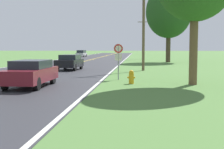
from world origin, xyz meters
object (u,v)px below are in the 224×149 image
at_px(car_maroon_sedan_approaching, 31,73).
at_px(car_silver_van_mid_far, 81,53).
at_px(tree_mid_treeline, 169,12).
at_px(fire_hydrant, 131,77).
at_px(car_black_sedan_mid_near, 70,62).
at_px(traffic_sign, 118,53).

distance_m(car_maroon_sedan_approaching, car_silver_van_mid_far, 53.58).
bearing_deg(car_silver_van_mid_far, tree_mid_treeline, -143.19).
xyz_separation_m(fire_hydrant, car_black_sedan_mid_near, (-5.89, 10.44, 0.35)).
height_order(fire_hydrant, car_black_sedan_mid_near, car_black_sedan_mid_near).
xyz_separation_m(traffic_sign, car_black_sedan_mid_near, (-5.01, 8.21, -0.98)).
bearing_deg(car_maroon_sedan_approaching, car_silver_van_mid_far, -172.38).
height_order(tree_mid_treeline, car_black_sedan_mid_near, tree_mid_treeline).
xyz_separation_m(fire_hydrant, car_silver_van_mid_far, (-12.35, 51.29, 0.38)).
bearing_deg(fire_hydrant, tree_mid_treeline, 80.37).
distance_m(fire_hydrant, traffic_sign, 2.74).
bearing_deg(car_black_sedan_mid_near, car_silver_van_mid_far, -168.46).
bearing_deg(traffic_sign, car_maroon_sedan_approaching, -137.11).
xyz_separation_m(tree_mid_treeline, car_silver_van_mid_far, (-16.90, 24.46, -6.23)).
height_order(traffic_sign, car_silver_van_mid_far, traffic_sign).
xyz_separation_m(car_maroon_sedan_approaching, car_silver_van_mid_far, (-7.11, 53.11, 0.04)).
height_order(car_black_sedan_mid_near, car_silver_van_mid_far, car_silver_van_mid_far).
xyz_separation_m(traffic_sign, car_silver_van_mid_far, (-11.46, 49.06, -0.94)).
bearing_deg(traffic_sign, car_silver_van_mid_far, 103.15).
relative_size(traffic_sign, tree_mid_treeline, 0.22).
xyz_separation_m(car_black_sedan_mid_near, car_silver_van_mid_far, (-6.45, 40.85, 0.04)).
bearing_deg(tree_mid_treeline, car_black_sedan_mid_near, -122.51).
distance_m(traffic_sign, car_black_sedan_mid_near, 9.67).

